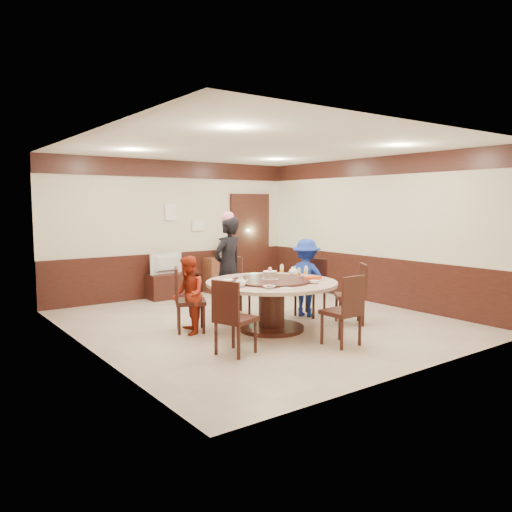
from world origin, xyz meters
TOP-DOWN VIEW (x-y plane):
  - room at (0.01, 0.01)m, footprint 6.00×6.04m
  - banquet_table at (-0.17, -0.52)m, footprint 1.98×1.98m
  - chair_0 at (1.00, -0.12)m, footprint 0.55×0.55m
  - chair_1 at (0.01, 0.74)m, footprint 0.51×0.52m
  - chair_2 at (-1.23, 0.14)m, footprint 0.59×0.59m
  - chair_3 at (-1.31, -1.21)m, footprint 0.57×0.56m
  - chair_4 at (0.09, -1.74)m, footprint 0.45×0.46m
  - chair_5 at (1.10, -0.96)m, footprint 0.62×0.61m
  - person_standing at (-0.16, 0.70)m, footprint 0.71×0.56m
  - person_red at (-1.30, 0.03)m, footprint 0.61×0.68m
  - person_blue at (0.89, -0.11)m, footprint 0.87×0.98m
  - birthday_cake at (-0.17, -0.48)m, footprint 0.26×0.26m
  - teapot_left at (-0.85, -0.67)m, footprint 0.17×0.15m
  - teapot_right at (0.47, -0.27)m, footprint 0.17×0.15m
  - bowl_0 at (-0.75, -0.20)m, footprint 0.16×0.16m
  - bowl_1 at (0.20, -1.06)m, footprint 0.15×0.15m
  - bowl_2 at (-0.60, -1.01)m, footprint 0.16×0.16m
  - bowl_3 at (0.50, -0.65)m, footprint 0.12×0.12m
  - bowl_4 at (-0.87, -0.45)m, footprint 0.16×0.16m
  - saucer_near at (-0.42, -1.17)m, footprint 0.18×0.18m
  - saucer_far at (0.28, -0.02)m, footprint 0.18×0.18m
  - shrimp_platter at (0.38, -0.83)m, footprint 0.30×0.20m
  - bottle_0 at (0.32, -0.58)m, footprint 0.06×0.06m
  - bottle_1 at (0.55, -0.48)m, footprint 0.06×0.06m
  - bottle_2 at (0.38, -0.08)m, footprint 0.06×0.06m
  - tv_stand at (-0.28, 2.75)m, footprint 0.85×0.45m
  - television at (-0.28, 2.75)m, footprint 0.74×0.19m
  - side_cabinet at (1.04, 2.78)m, footprint 0.80×0.40m
  - thermos at (1.01, 2.78)m, footprint 0.15×0.15m
  - notice_left at (-0.10, 2.96)m, footprint 0.25×0.00m
  - notice_right at (0.55, 2.96)m, footprint 0.30×0.00m

SIDE VIEW (x-z plane):
  - tv_stand at x=-0.28m, z-range 0.00..0.50m
  - chair_0 at x=1.00m, z-range -0.18..0.79m
  - chair_1 at x=0.01m, z-range -0.18..0.79m
  - chair_2 at x=-1.23m, z-range -0.18..0.79m
  - chair_3 at x=-1.31m, z-range -0.18..0.79m
  - chair_4 at x=0.09m, z-range -0.18..0.79m
  - chair_5 at x=1.10m, z-range -0.18..0.79m
  - side_cabinet at x=1.04m, z-range 0.00..0.75m
  - banquet_table at x=-0.17m, z-range 0.14..0.92m
  - person_red at x=-1.30m, z-range 0.00..1.16m
  - person_blue at x=0.89m, z-range 0.00..1.32m
  - television at x=-0.28m, z-range 0.50..0.92m
  - saucer_near at x=-0.42m, z-range 0.75..0.76m
  - saucer_far at x=0.28m, z-range 0.75..0.76m
  - bowl_3 at x=0.50m, z-range 0.75..0.79m
  - bowl_2 at x=-0.60m, z-range 0.75..0.79m
  - bowl_0 at x=-0.75m, z-range 0.75..0.79m
  - bowl_4 at x=-0.87m, z-range 0.75..0.79m
  - bowl_1 at x=0.20m, z-range 0.75..0.80m
  - shrimp_platter at x=0.38m, z-range 0.75..0.81m
  - teapot_left at x=-0.85m, z-range 0.75..0.87m
  - teapot_right at x=0.47m, z-range 0.75..0.87m
  - bottle_0 at x=0.32m, z-range 0.75..0.91m
  - bottle_1 at x=0.55m, z-range 0.75..0.91m
  - bottle_2 at x=0.38m, z-range 0.75..0.91m
  - birthday_cake at x=-0.17m, z-range 0.75..0.93m
  - person_standing at x=-0.16m, z-range 0.00..1.70m
  - thermos at x=1.01m, z-range 0.75..1.13m
  - room at x=0.01m, z-range -0.34..2.50m
  - notice_right at x=0.55m, z-range 1.34..1.56m
  - notice_left at x=-0.10m, z-range 1.57..1.93m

